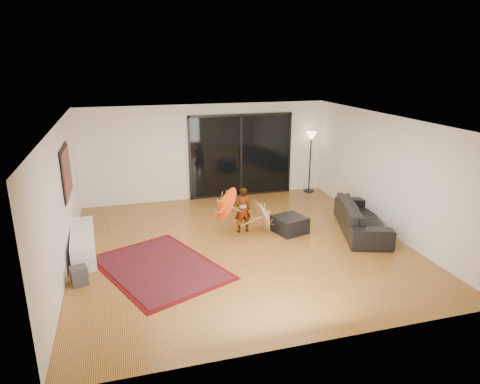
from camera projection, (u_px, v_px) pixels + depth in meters
name	position (u px, v px, depth m)	size (l,w,h in m)	color
floor	(240.00, 245.00, 9.32)	(7.00, 7.00, 0.00)	#AF7830
ceiling	(241.00, 121.00, 8.51)	(7.00, 7.00, 0.00)	white
wall_back	(207.00, 152.00, 12.12)	(7.00, 7.00, 0.00)	silver
wall_front	(312.00, 258.00, 5.70)	(7.00, 7.00, 0.00)	silver
wall_left	(61.00, 201.00, 8.00)	(7.00, 7.00, 0.00)	silver
wall_right	(387.00, 174.00, 9.82)	(7.00, 7.00, 0.00)	silver
sliding_door	(241.00, 155.00, 12.40)	(3.06, 0.07, 2.40)	black
painting	(66.00, 172.00, 8.84)	(0.04, 1.28, 1.08)	black
media_console	(83.00, 243.00, 8.84)	(0.45, 1.81, 0.50)	white
speaker	(79.00, 276.00, 7.69)	(0.28, 0.28, 0.32)	#424244
persian_rug	(160.00, 268.00, 8.31)	(2.80, 3.20, 0.02)	#570709
sofa	(362.00, 218.00, 9.97)	(2.33, 0.91, 0.68)	black
ottoman	(290.00, 224.00, 9.98)	(0.67, 0.67, 0.38)	black
floor_lamp	(311.00, 145.00, 12.67)	(0.31, 0.31, 1.82)	black
child	(243.00, 210.00, 9.89)	(0.40, 0.26, 1.08)	#999999
parasol_orange	(220.00, 205.00, 9.65)	(0.57, 0.84, 0.88)	#EB380C
parasol_white	(269.00, 211.00, 9.92)	(0.52, 0.85, 0.91)	silver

